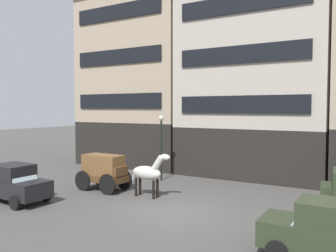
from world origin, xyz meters
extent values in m
plane|color=#4C4947|center=(0.00, 0.00, 0.00)|extent=(120.00, 120.00, 0.00)
cube|color=black|center=(-9.02, 10.81, 1.73)|extent=(9.07, 6.62, 3.46)
cube|color=tan|center=(-9.02, 10.81, 8.42)|extent=(9.07, 6.62, 9.92)
cube|color=black|center=(-9.02, 7.44, 5.12)|extent=(7.62, 0.12, 1.10)
cube|color=black|center=(-9.02, 7.44, 8.42)|extent=(7.62, 0.12, 1.10)
cube|color=black|center=(-9.02, 7.44, 11.73)|extent=(7.62, 0.12, 1.10)
cube|color=black|center=(0.49, 10.81, 1.64)|extent=(9.64, 6.62, 3.28)
cube|color=#B7AD9E|center=(0.49, 10.81, 7.85)|extent=(9.64, 6.62, 9.16)
cube|color=black|center=(0.49, 7.44, 4.80)|extent=(8.09, 0.12, 1.10)
cube|color=black|center=(0.49, 7.44, 7.85)|extent=(8.09, 0.12, 1.10)
cube|color=black|center=(0.49, 7.44, 10.91)|extent=(8.09, 0.12, 1.10)
cube|color=brown|center=(-5.44, 1.59, 0.70)|extent=(2.73, 1.37, 0.36)
cube|color=brown|center=(-5.44, 1.59, 1.43)|extent=(2.32, 1.17, 1.10)
cube|color=brown|center=(-4.29, 1.56, 1.18)|extent=(0.43, 1.05, 0.50)
cylinder|color=black|center=(-4.52, 2.28, 0.55)|extent=(1.10, 0.11, 1.10)
cylinder|color=black|center=(-4.56, 0.86, 0.55)|extent=(1.10, 0.11, 1.10)
cylinder|color=black|center=(-6.32, 2.32, 0.55)|extent=(1.10, 0.11, 1.10)
cylinder|color=black|center=(-6.36, 0.90, 0.55)|extent=(1.10, 0.11, 1.10)
ellipsoid|color=beige|center=(-2.54, 1.59, 1.25)|extent=(1.72, 0.64, 0.70)
cylinder|color=beige|center=(-1.81, 1.57, 1.85)|extent=(0.67, 0.34, 0.76)
ellipsoid|color=beige|center=(-1.41, 1.56, 2.15)|extent=(0.57, 0.25, 0.30)
cylinder|color=beige|center=(-3.34, 1.61, 1.10)|extent=(0.27, 0.11, 0.65)
cylinder|color=black|center=(-1.98, 1.76, 0.47)|extent=(0.14, 0.14, 0.95)
cylinder|color=black|center=(-1.99, 1.40, 0.47)|extent=(0.14, 0.14, 0.95)
cylinder|color=black|center=(-3.08, 1.78, 0.47)|extent=(0.14, 0.14, 0.95)
cylinder|color=black|center=(-3.09, 1.42, 0.47)|extent=(0.14, 0.14, 0.95)
cube|color=#2D3823|center=(6.05, 2.74, 0.97)|extent=(1.01, 1.51, 0.80)
cube|color=black|center=(-7.54, -2.44, 0.73)|extent=(3.74, 1.70, 0.80)
cube|color=black|center=(-7.69, -2.44, 1.48)|extent=(1.84, 1.49, 0.70)
cube|color=silver|center=(-6.84, -2.46, 1.35)|extent=(0.37, 1.32, 0.56)
cylinder|color=black|center=(-6.32, -1.64, 0.33)|extent=(0.66, 0.20, 0.66)
cylinder|color=black|center=(-6.36, -3.32, 0.33)|extent=(0.66, 0.20, 0.66)
cylinder|color=black|center=(-8.72, -1.57, 0.33)|extent=(0.66, 0.20, 0.66)
cube|color=#2D3823|center=(6.22, -1.98, 0.73)|extent=(3.72, 1.66, 0.80)
cube|color=#2D3823|center=(6.37, -1.98, 1.48)|extent=(1.82, 1.47, 0.70)
cube|color=silver|center=(5.52, -1.97, 1.35)|extent=(0.35, 1.32, 0.56)
cylinder|color=black|center=(5.01, -2.80, 0.33)|extent=(0.66, 0.19, 0.66)
cylinder|color=black|center=(5.03, -1.12, 0.33)|extent=(0.66, 0.19, 0.66)
cylinder|color=black|center=(-3.97, 5.41, 1.90)|extent=(0.12, 0.12, 3.80)
sphere|color=silver|center=(-3.97, 5.41, 3.96)|extent=(0.32, 0.32, 0.32)
cylinder|color=maroon|center=(5.82, 5.31, 0.35)|extent=(0.24, 0.24, 0.70)
sphere|color=maroon|center=(5.82, 5.31, 0.72)|extent=(0.22, 0.22, 0.22)
camera|label=1|loc=(7.22, -12.98, 4.57)|focal=36.65mm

